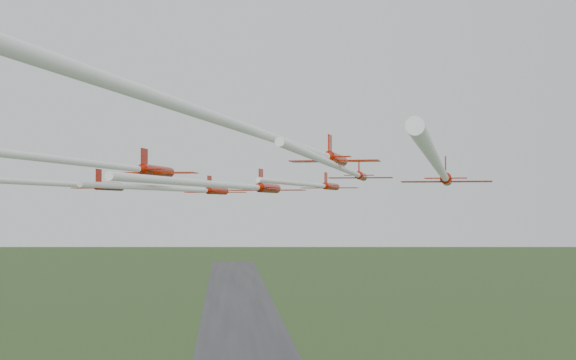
{
  "coord_description": "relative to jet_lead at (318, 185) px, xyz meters",
  "views": [
    {
      "loc": [
        -8.11,
        -97.97,
        54.47
      ],
      "look_at": [
        -0.02,
        3.9,
        57.46
      ],
      "focal_mm": 50.0,
      "sensor_mm": 36.0,
      "label": 1
    }
  ],
  "objects": [
    {
      "name": "jet_lead",
      "position": [
        0.0,
        0.0,
        0.0
      ],
      "size": [
        17.32,
        41.92,
        2.6
      ],
      "rotation": [
        0.0,
        0.0,
        -0.34
      ],
      "color": "#A11300"
    },
    {
      "name": "jet_row2_left",
      "position": [
        -17.34,
        -15.11,
        -0.91
      ],
      "size": [
        15.75,
        44.56,
        2.45
      ],
      "rotation": [
        0.0,
        0.0,
        -0.29
      ],
      "color": "#A11300"
    },
    {
      "name": "jet_row3_right",
      "position": [
        6.1,
        -44.3,
        0.05
      ],
      "size": [
        23.57,
        68.12,
        2.96
      ],
      "rotation": [
        0.0,
        0.0,
        -0.29
      ],
      "color": "#A11300"
    },
    {
      "name": "jet_row3_mid",
      "position": [
        -11.35,
        -28.32,
        -0.77
      ],
      "size": [
        17.78,
        50.43,
        2.76
      ],
      "rotation": [
        0.0,
        0.0,
        -0.29
      ],
      "color": "#A11300"
    },
    {
      "name": "jet_row4_left",
      "position": [
        -23.2,
        -38.19,
        0.85
      ],
      "size": [
        15.23,
        46.74,
        2.71
      ],
      "rotation": [
        0.0,
        0.0,
        -0.25
      ],
      "color": "#A11300"
    },
    {
      "name": "runway",
      "position": [
        -5.31,
        183.32,
        -57.05
      ],
      "size": [
        38.0,
        900.0,
        0.04
      ],
      "primitive_type": "cube",
      "color": "#333336",
      "rests_on": "ground"
    },
    {
      "name": "jet_row3_left",
      "position": [
        -30.76,
        -31.54,
        -0.57
      ],
      "size": [
        16.39,
        57.73,
        2.46
      ],
      "rotation": [
        0.0,
        0.0,
        -0.23
      ],
      "color": "#A11300"
    },
    {
      "name": "jet_row4_right",
      "position": [
        -7.88,
        -55.04,
        1.67
      ],
      "size": [
        22.1,
        63.69,
        2.58
      ],
      "rotation": [
        0.0,
        0.0,
        -0.3
      ],
      "color": "#A11300"
    },
    {
      "name": "jet_row2_right",
      "position": [
        0.18,
        -27.37,
        0.97
      ],
      "size": [
        19.39,
        64.89,
        2.52
      ],
      "rotation": [
        0.0,
        0.0,
        -0.25
      ],
      "color": "#A11300"
    }
  ]
}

